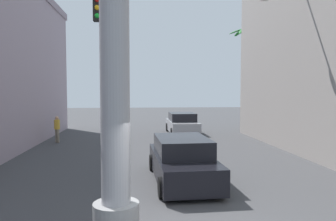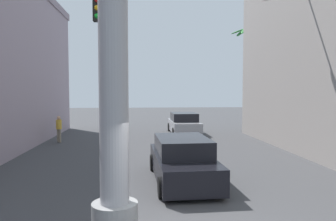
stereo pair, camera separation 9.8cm
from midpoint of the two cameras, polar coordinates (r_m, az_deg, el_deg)
The scene contains 6 objects.
ground_plane at distance 16.45m, azimuth -2.16°, elevation -7.72°, with size 91.72×91.72×0.00m, color #424244.
street_lamp at distance 16.60m, azimuth 21.82°, elevation 8.04°, with size 2.49×0.28×7.64m.
car_lead at distance 11.63m, azimuth 2.21°, elevation -8.70°, with size 2.17×4.96×1.56m.
car_far at distance 24.29m, azimuth 2.36°, elevation -2.33°, with size 2.09×4.75×1.56m.
palm_tree_far_right at distance 27.04m, azimuth 12.87°, elevation 7.10°, with size 2.41×2.30×8.19m.
pedestrian_far_left at distance 21.26m, azimuth -18.89°, elevation -2.76°, with size 0.48×0.48×1.63m.
Camera 1 is at (-0.99, -6.11, 3.19)m, focal length 35.00 mm.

